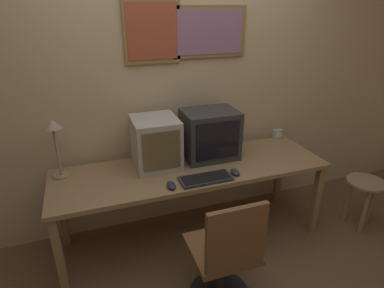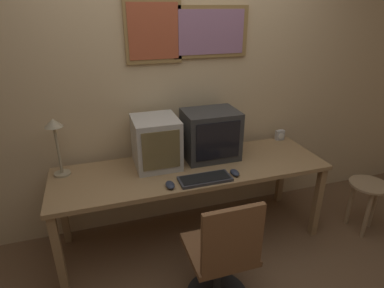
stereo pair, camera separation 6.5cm
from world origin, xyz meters
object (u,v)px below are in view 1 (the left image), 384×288
Objects in this scene: keyboard_main at (206,179)px; mouse_far_corner at (171,185)px; desk_clock at (277,134)px; monitor_left at (156,142)px; side_stool at (364,192)px; monitor_right at (210,134)px; mouse_near_keyboard at (235,172)px; office_chair at (225,260)px; desk_lamp at (54,136)px.

keyboard_main is 0.28m from mouse_far_corner.
mouse_far_corner is 1.16× the size of desk_clock.
side_stool is at bearing -15.55° from monitor_left.
side_stool is (1.50, -0.13, -0.36)m from keyboard_main.
monitor_right reaches higher than mouse_far_corner.
monitor_right is at bearing 100.29° from mouse_near_keyboard.
monitor_right is 4.04× the size of mouse_far_corner.
mouse_far_corner is 0.13× the size of office_chair.
desk_clock is 2.02m from desk_lamp.
monitor_right reaches higher than side_stool.
desk_lamp is at bearing 149.67° from mouse_far_corner.
desk_clock is (1.24, 0.54, 0.03)m from mouse_far_corner.
desk_lamp reaches higher than monitor_left.
desk_clock is at bearing 35.59° from mouse_near_keyboard.
monitor_right reaches higher than desk_clock.
desk_lamp reaches higher than side_stool.
office_chair reaches higher than desk_clock.
keyboard_main is 0.82× the size of side_stool.
desk_lamp is at bearing 177.67° from monitor_right.
keyboard_main is 1.55m from side_stool.
side_stool is at bearing -50.73° from desk_clock.
desk_clock is 0.21× the size of desk_lamp.
mouse_far_corner is (-0.28, -0.02, 0.01)m from keyboard_main.
desk_lamp reaches higher than keyboard_main.
desk_clock reaches higher than mouse_near_keyboard.
side_stool is at bearing -4.96° from keyboard_main.
monitor_left reaches higher than mouse_near_keyboard.
office_chair is (0.22, -0.48, -0.34)m from mouse_far_corner.
desk_clock is (0.78, 0.15, -0.16)m from monitor_right.
monitor_right is 0.42m from mouse_near_keyboard.
monitor_left reaches higher than desk_clock.
keyboard_main is at bearing -115.94° from monitor_right.
desk_clock is 1.49m from office_chair.
keyboard_main is 1.10m from desk_clock.
mouse_near_keyboard is 0.96× the size of mouse_far_corner.
monitor_left is at bearing -178.89° from monitor_right.
monitor_right is 0.51× the size of office_chair.
mouse_far_corner is 1.82m from side_stool.
monitor_left is 0.88× the size of desk_lamp.
mouse_far_corner reaches higher than keyboard_main.
monitor_right is 0.46m from keyboard_main.
keyboard_main is at bearing 175.04° from side_stool.
mouse_near_keyboard is at bearing 2.72° from mouse_far_corner.
mouse_near_keyboard is (0.54, -0.36, -0.18)m from monitor_left.
office_chair is (0.98, -0.93, -0.67)m from desk_lamp.
monitor_left is 3.61× the size of mouse_far_corner.
monitor_right is at bearing 158.93° from side_stool.
monitor_right reaches higher than office_chair.
office_chair is at bearing -65.54° from mouse_far_corner.
mouse_near_keyboard is at bearing -79.71° from monitor_right.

